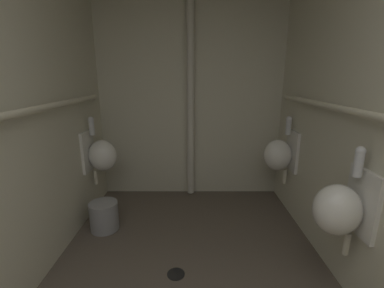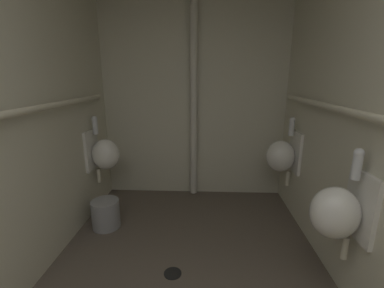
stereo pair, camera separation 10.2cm
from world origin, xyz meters
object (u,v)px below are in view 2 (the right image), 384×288
at_px(floor_drain, 173,273).
at_px(urinal_right_far, 283,155).
at_px(urinal_left_mid, 104,153).
at_px(waste_bin, 106,214).
at_px(urinal_right_mid, 338,211).
at_px(standpipe_back_wall, 193,97).

bearing_deg(floor_drain, urinal_right_far, 42.73).
relative_size(urinal_left_mid, urinal_right_far, 1.00).
height_order(urinal_right_far, floor_drain, urinal_right_far).
xyz_separation_m(urinal_right_far, waste_bin, (-1.84, -0.37, -0.54)).
distance_m(urinal_right_mid, floor_drain, 1.29).
bearing_deg(urinal_right_far, urinal_right_mid, -90.00).
relative_size(urinal_left_mid, waste_bin, 2.61).
height_order(standpipe_back_wall, waste_bin, standpipe_back_wall).
xyz_separation_m(urinal_left_mid, floor_drain, (0.87, -0.98, -0.68)).
bearing_deg(urinal_left_mid, standpipe_back_wall, 24.83).
distance_m(urinal_right_far, floor_drain, 1.62).
distance_m(urinal_left_mid, waste_bin, 0.65).
distance_m(urinal_right_mid, waste_bin, 2.09).
relative_size(standpipe_back_wall, waste_bin, 8.57).
xyz_separation_m(urinal_right_far, standpipe_back_wall, (-0.98, 0.43, 0.58)).
bearing_deg(standpipe_back_wall, urinal_left_mid, -155.17).
bearing_deg(urinal_right_mid, waste_bin, 155.86).
relative_size(urinal_right_far, floor_drain, 5.39).
distance_m(urinal_left_mid, standpipe_back_wall, 1.22).
xyz_separation_m(urinal_right_mid, floor_drain, (-1.08, 0.20, -0.68)).
xyz_separation_m(urinal_right_mid, waste_bin, (-1.84, 0.83, -0.54)).
xyz_separation_m(standpipe_back_wall, waste_bin, (-0.86, -0.80, -1.12)).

